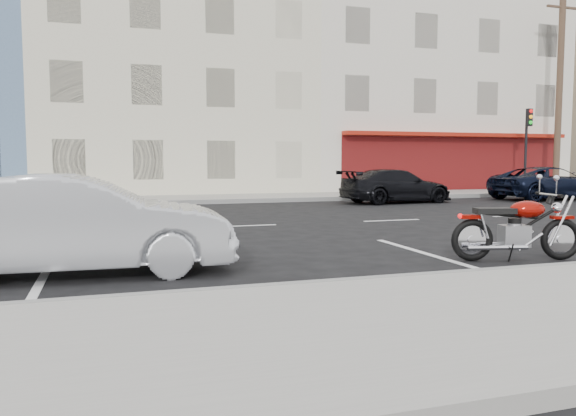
% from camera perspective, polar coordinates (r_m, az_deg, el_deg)
% --- Properties ---
extents(ground, '(120.00, 120.00, 0.00)m').
position_cam_1_polar(ground, '(14.21, 3.38, -1.54)').
color(ground, black).
rests_on(ground, ground).
extents(sidewalk_near, '(80.00, 3.40, 0.15)m').
position_cam_1_polar(sidewalk_near, '(4.71, -15.69, -14.10)').
color(sidewalk_near, gray).
rests_on(sidewalk_near, ground).
extents(sidewalk_far, '(80.00, 3.40, 0.15)m').
position_cam_1_polar(sidewalk_far, '(21.90, -17.55, 0.70)').
color(sidewalk_far, gray).
rests_on(sidewalk_far, ground).
extents(curb_near, '(80.00, 0.12, 0.16)m').
position_cam_1_polar(curb_near, '(6.34, -16.33, -9.11)').
color(curb_near, gray).
rests_on(curb_near, ground).
extents(curb_far, '(80.00, 0.12, 0.16)m').
position_cam_1_polar(curb_far, '(20.21, -17.51, 0.38)').
color(curb_far, gray).
rests_on(curb_far, ground).
extents(bldg_cream, '(12.00, 12.00, 11.50)m').
position_cam_1_polar(bldg_cream, '(29.91, -12.06, 12.79)').
color(bldg_cream, beige).
rests_on(bldg_cream, ground).
extents(bldg_corner, '(14.00, 12.00, 12.50)m').
position_cam_1_polar(bldg_corner, '(33.91, 10.93, 12.71)').
color(bldg_corner, beige).
rests_on(bldg_corner, ground).
extents(utility_pole, '(1.80, 0.30, 9.00)m').
position_cam_1_polar(utility_pole, '(30.15, 25.84, 10.41)').
color(utility_pole, '#422D1E').
rests_on(utility_pole, sidewalk_far).
extents(traffic_light, '(0.26, 0.30, 3.80)m').
position_cam_1_polar(traffic_light, '(28.46, 23.12, 6.45)').
color(traffic_light, black).
rests_on(traffic_light, sidewalk_far).
extents(fire_hydrant, '(0.20, 0.20, 0.72)m').
position_cam_1_polar(fire_hydrant, '(27.64, 20.41, 2.39)').
color(fire_hydrant, beige).
rests_on(fire_hydrant, sidewalk_far).
extents(motorcycle, '(2.09, 0.85, 1.07)m').
position_cam_1_polar(motorcycle, '(9.93, 26.16, -2.00)').
color(motorcycle, black).
rests_on(motorcycle, ground).
extents(sedan_silver, '(4.32, 1.69, 1.40)m').
position_cam_1_polar(sedan_silver, '(8.28, -20.54, -1.60)').
color(sedan_silver, '#B0B2B8').
rests_on(sedan_silver, ground).
extents(suv_far, '(4.84, 2.38, 1.32)m').
position_cam_1_polar(suv_far, '(24.82, 24.97, 2.30)').
color(suv_far, black).
rests_on(suv_far, ground).
extents(car_far, '(4.45, 2.14, 1.25)m').
position_cam_1_polar(car_far, '(21.24, 10.93, 2.21)').
color(car_far, black).
rests_on(car_far, ground).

